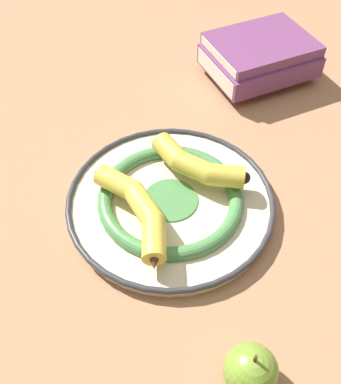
% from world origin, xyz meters
% --- Properties ---
extents(ground_plane, '(2.80, 2.80, 0.00)m').
position_xyz_m(ground_plane, '(0.00, 0.00, 0.00)').
color(ground_plane, '#A87A56').
extents(decorative_bowl, '(0.33, 0.33, 0.03)m').
position_xyz_m(decorative_bowl, '(-0.01, 0.02, 0.01)').
color(decorative_bowl, beige).
rests_on(decorative_bowl, ground_plane).
extents(banana_a, '(0.14, 0.17, 0.03)m').
position_xyz_m(banana_a, '(0.05, -0.00, 0.05)').
color(banana_a, yellow).
rests_on(banana_a, decorative_bowl).
extents(banana_b, '(0.08, 0.18, 0.03)m').
position_xyz_m(banana_b, '(-0.07, 0.04, 0.05)').
color(banana_b, gold).
rests_on(banana_b, decorative_bowl).
extents(book_stack, '(0.25, 0.25, 0.08)m').
position_xyz_m(book_stack, '(-0.40, 0.05, 0.04)').
color(book_stack, '#AD2328').
rests_on(book_stack, ground_plane).
extents(apple, '(0.06, 0.06, 0.08)m').
position_xyz_m(apple, '(0.20, 0.21, 0.03)').
color(apple, olive).
rests_on(apple, ground_plane).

